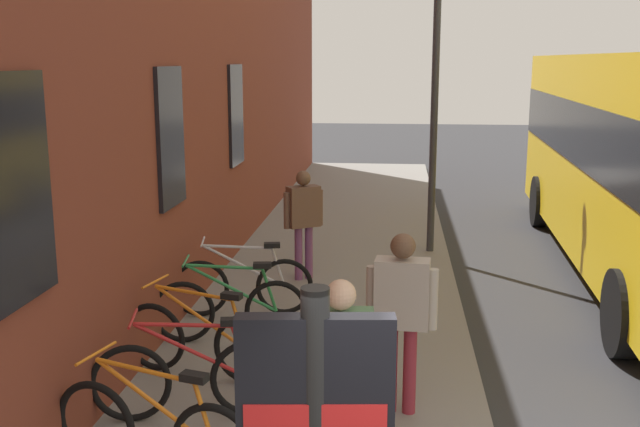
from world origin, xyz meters
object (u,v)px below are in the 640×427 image
object	(u,v)px
pedestrian_crossing_street	(303,214)
bicycle_end_of_row	(200,341)
pedestrian_by_facade	(402,305)
pedestrian_near_bus	(340,366)
bicycle_beside_lamp	(231,309)
bicycle_far_end	(243,285)
street_lamp	(436,69)
bicycle_nearest_sign	(192,378)

from	to	relation	value
pedestrian_crossing_street	bicycle_end_of_row	bearing A→B (deg)	170.13
pedestrian_by_facade	pedestrian_crossing_street	bearing A→B (deg)	18.90
pedestrian_by_facade	bicycle_end_of_row	bearing A→B (deg)	74.71
pedestrian_near_bus	pedestrian_crossing_street	bearing A→B (deg)	9.93
bicycle_end_of_row	bicycle_beside_lamp	world-z (taller)	same
bicycle_far_end	pedestrian_crossing_street	world-z (taller)	pedestrian_crossing_street
pedestrian_by_facade	pedestrian_near_bus	bearing A→B (deg)	161.80
bicycle_far_end	pedestrian_by_facade	size ratio (longest dim) A/B	1.05
bicycle_beside_lamp	street_lamp	size ratio (longest dim) A/B	0.35
pedestrian_by_facade	street_lamp	distance (m)	6.23
bicycle_beside_lamp	street_lamp	world-z (taller)	street_lamp
bicycle_beside_lamp	pedestrian_near_bus	size ratio (longest dim) A/B	1.07
bicycle_beside_lamp	street_lamp	distance (m)	5.64
bicycle_end_of_row	bicycle_far_end	bearing A→B (deg)	-1.64
bicycle_beside_lamp	pedestrian_near_bus	distance (m)	3.27
bicycle_nearest_sign	street_lamp	distance (m)	7.14
pedestrian_near_bus	street_lamp	bearing A→B (deg)	-7.62
bicycle_beside_lamp	pedestrian_near_bus	bearing A→B (deg)	-152.96
pedestrian_crossing_street	street_lamp	world-z (taller)	street_lamp
bicycle_end_of_row	bicycle_far_end	xyz separation A→B (m)	(1.87, -0.05, 0.00)
pedestrian_near_bus	bicycle_beside_lamp	bearing A→B (deg)	27.04
bicycle_nearest_sign	bicycle_end_of_row	world-z (taller)	same
pedestrian_near_bus	street_lamp	distance (m)	7.56
bicycle_nearest_sign	pedestrian_by_facade	bearing A→B (deg)	-79.99
bicycle_far_end	street_lamp	bearing A→B (deg)	-35.44
bicycle_beside_lamp	pedestrian_by_facade	world-z (taller)	pedestrian_by_facade
pedestrian_crossing_street	street_lamp	bearing A→B (deg)	-46.24
pedestrian_crossing_street	pedestrian_near_bus	bearing A→B (deg)	-170.07
bicycle_beside_lamp	pedestrian_by_facade	bearing A→B (deg)	-128.57
bicycle_nearest_sign	street_lamp	bearing A→B (deg)	-20.84
bicycle_end_of_row	street_lamp	size ratio (longest dim) A/B	0.34
bicycle_far_end	pedestrian_near_bus	xyz separation A→B (m)	(-3.76, -1.50, 0.62)
pedestrian_near_bus	bicycle_nearest_sign	bearing A→B (deg)	53.83
bicycle_nearest_sign	pedestrian_crossing_street	world-z (taller)	pedestrian_crossing_street
bicycle_far_end	pedestrian_near_bus	size ratio (longest dim) A/B	1.06
bicycle_nearest_sign	pedestrian_near_bus	xyz separation A→B (m)	(-1.02, -1.40, 0.62)
bicycle_far_end	pedestrian_near_bus	distance (m)	4.09
bicycle_nearest_sign	bicycle_end_of_row	distance (m)	0.88
bicycle_beside_lamp	pedestrian_crossing_street	world-z (taller)	pedestrian_crossing_street
street_lamp	pedestrian_near_bus	bearing A→B (deg)	172.38
bicycle_beside_lamp	bicycle_end_of_row	bearing A→B (deg)	174.51
pedestrian_near_bus	pedestrian_by_facade	size ratio (longest dim) A/B	0.99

